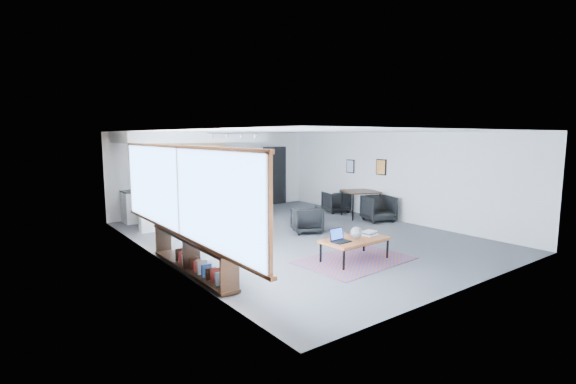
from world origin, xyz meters
TOP-DOWN VIEW (x-y plane):
  - room at (0.00, 0.00)m, footprint 7.02×9.02m
  - window at (-3.46, -0.90)m, footprint 0.10×5.95m
  - console at (-3.30, -1.05)m, footprint 0.35×3.00m
  - kitchenette at (-1.20, 3.71)m, footprint 4.20×1.96m
  - doorway at (2.30, 4.42)m, footprint 1.10×0.12m
  - track_light at (-0.59, 2.20)m, footprint 1.60×0.07m
  - wall_art_lower at (3.47, 0.40)m, footprint 0.03×0.38m
  - wall_art_upper at (3.47, 1.70)m, footprint 0.03×0.34m
  - kilim_rug at (-0.38, -2.30)m, footprint 2.33×1.67m
  - coffee_table at (-0.38, -2.30)m, footprint 1.39×0.78m
  - laptop at (-0.79, -2.27)m, footprint 0.37×0.31m
  - ceramic_pot at (-0.35, -2.31)m, footprint 0.24×0.24m
  - book_stack at (0.06, -2.28)m, footprint 0.36×0.30m
  - coaster at (-0.24, -2.47)m, footprint 0.11×0.11m
  - armchair_left at (-1.63, 0.34)m, footprint 0.80×0.77m
  - armchair_right at (0.40, 0.19)m, footprint 0.94×0.91m
  - floor_lamp at (-1.01, 0.71)m, footprint 0.59×0.59m
  - dining_table at (3.00, 0.78)m, footprint 1.27×1.27m
  - dining_chair_near at (3.00, 0.04)m, footprint 0.86×0.83m
  - dining_chair_far at (3.00, 1.86)m, footprint 0.75×0.72m
  - microwave at (-0.31, 4.15)m, footprint 0.55×0.36m

SIDE VIEW (x-z plane):
  - kilim_rug at x=-0.38m, z-range 0.00..0.01m
  - dining_chair_far at x=3.00m, z-range 0.00..0.64m
  - console at x=-3.30m, z-range -0.07..0.73m
  - armchair_left at x=-1.63m, z-range 0.00..0.69m
  - dining_chair_near at x=3.00m, z-range 0.00..0.71m
  - armchair_right at x=0.40m, z-range 0.00..0.74m
  - coffee_table at x=-0.38m, z-range 0.19..0.64m
  - coaster at x=-0.24m, z-range 0.45..0.46m
  - book_stack at x=0.06m, z-range 0.45..0.54m
  - laptop at x=-0.79m, z-range 0.40..0.65m
  - ceramic_pot at x=-0.35m, z-range 0.45..0.69m
  - dining_table at x=3.00m, z-range 0.34..1.16m
  - doorway at x=2.30m, z-range 0.00..2.15m
  - microwave at x=-0.31m, z-range 0.93..1.28m
  - room at x=0.00m, z-range -0.01..2.61m
  - kitchenette at x=-1.20m, z-range 0.08..2.68m
  - window at x=-3.46m, z-range 0.63..2.29m
  - wall_art_upper at x=3.47m, z-range 1.28..1.72m
  - floor_lamp at x=-1.01m, z-range 0.64..2.39m
  - wall_art_lower at x=3.47m, z-range 1.31..1.79m
  - track_light at x=-0.59m, z-range 2.45..2.60m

